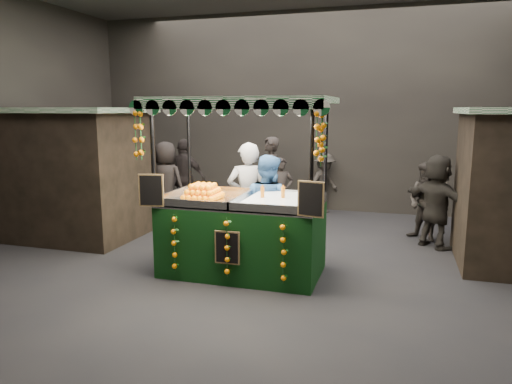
% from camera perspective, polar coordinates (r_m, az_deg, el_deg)
% --- Properties ---
extents(ground, '(12.00, 12.00, 0.00)m').
position_cam_1_polar(ground, '(7.72, 1.10, -9.50)').
color(ground, black).
rests_on(ground, ground).
extents(market_hall, '(12.10, 10.10, 5.05)m').
position_cam_1_polar(market_hall, '(7.32, 1.19, 16.32)').
color(market_hall, black).
rests_on(market_hall, ground).
extents(neighbour_stall_left, '(3.00, 2.20, 2.60)m').
position_cam_1_polar(neighbour_stall_left, '(10.31, -21.51, 2.24)').
color(neighbour_stall_left, black).
rests_on(neighbour_stall_left, ground).
extents(juice_stall, '(2.84, 1.67, 2.75)m').
position_cam_1_polar(juice_stall, '(7.39, -1.65, -3.49)').
color(juice_stall, black).
rests_on(juice_stall, ground).
extents(vendor_grey, '(0.85, 0.70, 2.01)m').
position_cam_1_polar(vendor_grey, '(8.34, -0.97, -0.87)').
color(vendor_grey, gray).
rests_on(vendor_grey, ground).
extents(vendor_blue, '(1.07, 0.95, 1.82)m').
position_cam_1_polar(vendor_blue, '(8.08, 1.37, -1.91)').
color(vendor_blue, '#2B5189').
rests_on(vendor_blue, ground).
extents(shopper_0, '(0.66, 0.61, 1.52)m').
position_cam_1_polar(shopper_0, '(10.50, 3.05, 0.03)').
color(shopper_0, black).
rests_on(shopper_0, ground).
extents(shopper_1, '(0.95, 0.90, 1.55)m').
position_cam_1_polar(shopper_1, '(9.86, 19.85, -1.11)').
color(shopper_1, '#2C2724').
rests_on(shopper_1, ground).
extents(shopper_2, '(1.15, 0.59, 1.88)m').
position_cam_1_polar(shopper_2, '(11.44, -8.57, 1.66)').
color(shopper_2, black).
rests_on(shopper_2, ground).
extents(shopper_3, '(0.96, 1.12, 1.50)m').
position_cam_1_polar(shopper_3, '(11.88, 8.21, 1.06)').
color(shopper_3, '#2E2A26').
rests_on(shopper_3, ground).
extents(shopper_4, '(0.95, 0.65, 1.87)m').
position_cam_1_polar(shopper_4, '(10.68, -10.86, 0.99)').
color(shopper_4, black).
rests_on(shopper_4, ground).
extents(shopper_5, '(1.54, 1.50, 1.76)m').
position_cam_1_polar(shopper_5, '(9.41, 20.96, -1.07)').
color(shopper_5, '#282520').
rests_on(shopper_5, ground).
extents(shopper_6, '(0.69, 0.83, 1.95)m').
position_cam_1_polar(shopper_6, '(10.92, 1.67, 1.56)').
color(shopper_6, '#2D2725').
rests_on(shopper_6, ground).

